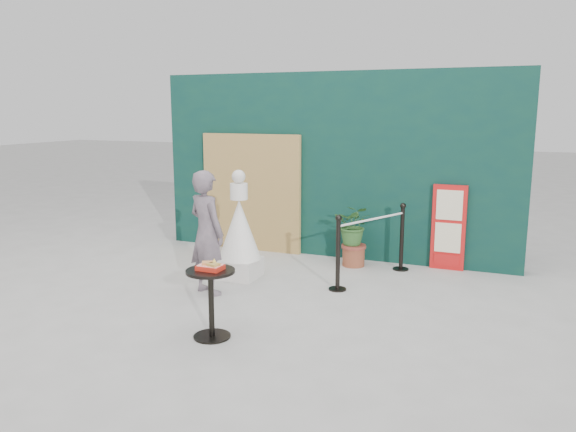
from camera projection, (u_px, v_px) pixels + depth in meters
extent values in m
plane|color=#ADAAA5|center=(249.00, 317.00, 6.61)|extent=(60.00, 60.00, 0.00)
cube|color=#092C29|center=(333.00, 166.00, 9.19)|extent=(6.00, 0.30, 3.00)
cube|color=tan|center=(251.00, 193.00, 9.62)|extent=(1.80, 0.08, 2.00)
imported|color=slate|center=(207.00, 233.00, 7.33)|extent=(0.71, 0.60, 1.64)
cube|color=red|center=(449.00, 228.00, 8.47)|extent=(0.50, 0.06, 1.30)
cube|color=beige|center=(450.00, 205.00, 8.37)|extent=(0.38, 0.02, 0.45)
cube|color=beige|center=(448.00, 238.00, 8.46)|extent=(0.38, 0.02, 0.45)
cube|color=red|center=(447.00, 260.00, 8.53)|extent=(0.38, 0.02, 0.18)
cube|color=silver|center=(240.00, 268.00, 8.13)|extent=(0.53, 0.53, 0.29)
cone|color=white|center=(239.00, 229.00, 8.02)|extent=(0.61, 0.61, 0.86)
cylinder|color=white|center=(239.00, 191.00, 7.92)|extent=(0.25, 0.25, 0.23)
sphere|color=silver|center=(239.00, 177.00, 7.88)|extent=(0.19, 0.19, 0.19)
cylinder|color=black|center=(212.00, 336.00, 6.02)|extent=(0.40, 0.40, 0.02)
cylinder|color=black|center=(211.00, 305.00, 5.95)|extent=(0.06, 0.06, 0.72)
cylinder|color=black|center=(210.00, 271.00, 5.88)|extent=(0.52, 0.52, 0.03)
cube|color=red|center=(210.00, 268.00, 5.88)|extent=(0.26, 0.19, 0.05)
cube|color=#F83621|center=(210.00, 265.00, 5.87)|extent=(0.24, 0.17, 0.00)
cube|color=#E29452|center=(207.00, 263.00, 5.89)|extent=(0.15, 0.14, 0.02)
cube|color=gold|center=(213.00, 265.00, 5.83)|extent=(0.13, 0.13, 0.02)
cone|color=yellow|center=(214.00, 261.00, 5.90)|extent=(0.06, 0.06, 0.06)
cylinder|color=brown|center=(353.00, 257.00, 8.75)|extent=(0.34, 0.34, 0.29)
cylinder|color=brown|center=(354.00, 246.00, 8.72)|extent=(0.38, 0.38, 0.05)
imported|color=#2D5926|center=(354.00, 225.00, 8.66)|extent=(0.57, 0.49, 0.63)
cylinder|color=black|center=(337.00, 289.00, 7.60)|extent=(0.24, 0.24, 0.02)
cylinder|color=black|center=(338.00, 255.00, 7.51)|extent=(0.06, 0.06, 0.96)
sphere|color=black|center=(339.00, 218.00, 7.42)|extent=(0.09, 0.09, 0.09)
cylinder|color=black|center=(401.00, 269.00, 8.56)|extent=(0.24, 0.24, 0.02)
cylinder|color=black|center=(402.00, 239.00, 8.47)|extent=(0.06, 0.06, 0.96)
sphere|color=black|center=(403.00, 206.00, 8.37)|extent=(0.09, 0.09, 0.09)
cylinder|color=silver|center=(373.00, 219.00, 7.92)|extent=(0.63, 1.31, 0.03)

